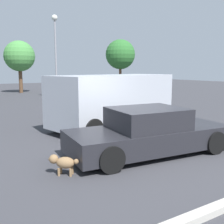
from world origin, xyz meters
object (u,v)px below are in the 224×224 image
Objects in this scene: van_white at (114,99)px; light_post_far at (55,43)px; sedan_foreground at (149,133)px; dog at (63,162)px.

light_post_far is (1.68, 10.89, 3.14)m from van_white.
sedan_foreground is 0.86× the size of van_white.
van_white is (3.56, 3.57, 0.85)m from dog.
dog is 0.10× the size of van_white.
sedan_foreground is at bearing -136.04° from dog.
van_white is (0.95, 3.37, 0.55)m from sedan_foreground.
light_post_far is at bearing -112.74° from van_white.
sedan_foreground reaches higher than dog.
sedan_foreground is 3.54m from van_white.
dog is (-2.61, -0.20, -0.30)m from sedan_foreground.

